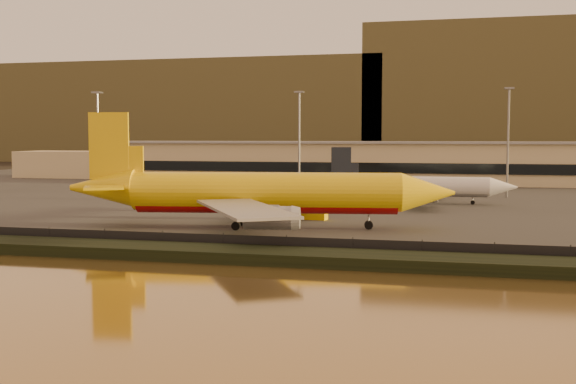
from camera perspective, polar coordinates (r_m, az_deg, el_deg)
name	(u,v)px	position (r m, az deg, el deg)	size (l,w,h in m)	color
ground	(240,239)	(101.98, -3.79, -3.71)	(900.00, 900.00, 0.00)	black
embankment	(196,253)	(86.03, -7.25, -4.78)	(320.00, 7.00, 1.40)	black
tarmac	(348,190)	(194.15, 4.76, 0.19)	(320.00, 220.00, 0.20)	#2D2D2D
perimeter_fence	(208,243)	(89.63, -6.33, -4.01)	(300.00, 0.05, 2.20)	black
terminal_building	(318,162)	(226.43, 2.37, 2.37)	(202.00, 25.00, 12.60)	#C7B58A
apron_light_masts	(398,131)	(171.89, 8.68, 4.81)	(152.20, 12.20, 25.40)	slate
distant_hills	(379,108)	(439.51, 7.22, 6.62)	(470.00, 160.00, 70.00)	brown
dhl_cargo_jet	(259,194)	(111.46, -2.31, -0.13)	(59.94, 58.05, 17.93)	#E3BC0B
white_narrowbody_jet	(417,187)	(155.33, 10.12, 0.42)	(41.13, 40.29, 11.85)	silver
gse_vehicle_yellow	(315,214)	(123.04, 2.11, -1.76)	(4.22, 1.90, 1.90)	#E3BC0B
gse_vehicle_white	(153,206)	(140.35, -10.63, -1.12)	(3.62, 1.63, 1.63)	silver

